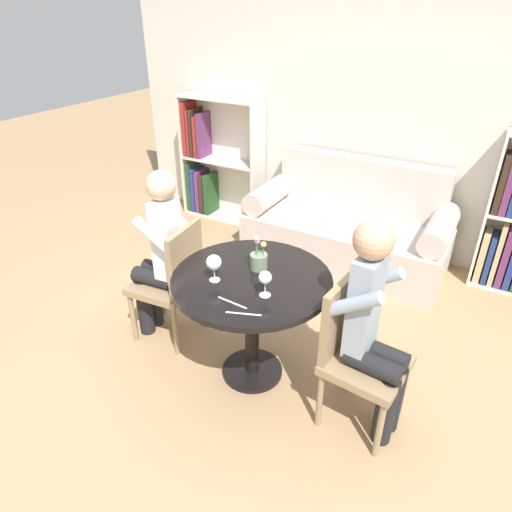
# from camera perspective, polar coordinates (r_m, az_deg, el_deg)

# --- Properties ---
(ground_plane) EXTENTS (16.00, 16.00, 0.00)m
(ground_plane) POSITION_cam_1_polar(r_m,az_deg,el_deg) (3.16, -0.47, -14.27)
(ground_plane) COLOR tan
(back_wall) EXTENTS (5.20, 0.05, 2.70)m
(back_wall) POSITION_cam_1_polar(r_m,az_deg,el_deg) (4.37, 14.74, 17.69)
(back_wall) COLOR beige
(back_wall) RESTS_ON ground_plane
(round_table) EXTENTS (0.96, 0.96, 0.75)m
(round_table) POSITION_cam_1_polar(r_m,az_deg,el_deg) (2.77, -0.52, -5.23)
(round_table) COLOR black
(round_table) RESTS_ON ground_plane
(couch) EXTENTS (1.80, 0.80, 0.92)m
(couch) POSITION_cam_1_polar(r_m,az_deg,el_deg) (4.32, 11.35, 3.23)
(couch) COLOR beige
(couch) RESTS_ON ground_plane
(bookshelf_left) EXTENTS (0.92, 0.28, 1.32)m
(bookshelf_left) POSITION_cam_1_polar(r_m,az_deg,el_deg) (5.13, -5.36, 11.54)
(bookshelf_left) COLOR silver
(bookshelf_left) RESTS_ON ground_plane
(chair_left) EXTENTS (0.46, 0.46, 0.90)m
(chair_left) POSITION_cam_1_polar(r_m,az_deg,el_deg) (3.21, -10.32, -2.76)
(chair_left) COLOR #937A56
(chair_left) RESTS_ON ground_plane
(chair_right) EXTENTS (0.46, 0.46, 0.90)m
(chair_right) POSITION_cam_1_polar(r_m,az_deg,el_deg) (2.63, 12.37, -11.39)
(chair_right) COLOR #937A56
(chair_right) RESTS_ON ground_plane
(person_left) EXTENTS (0.44, 0.37, 1.27)m
(person_left) POSITION_cam_1_polar(r_m,az_deg,el_deg) (3.17, -12.00, 0.17)
(person_left) COLOR black
(person_left) RESTS_ON ground_plane
(person_right) EXTENTS (0.44, 0.37, 1.29)m
(person_right) POSITION_cam_1_polar(r_m,az_deg,el_deg) (2.48, 14.62, -8.83)
(person_right) COLOR black
(person_right) RESTS_ON ground_plane
(wine_glass_left) EXTENTS (0.09, 0.09, 0.17)m
(wine_glass_left) POSITION_cam_1_polar(r_m,az_deg,el_deg) (2.61, -5.29, -0.89)
(wine_glass_left) COLOR white
(wine_glass_left) RESTS_ON round_table
(wine_glass_right) EXTENTS (0.07, 0.07, 0.15)m
(wine_glass_right) POSITION_cam_1_polar(r_m,az_deg,el_deg) (2.47, 1.16, -2.82)
(wine_glass_right) COLOR white
(wine_glass_right) RESTS_ON round_table
(flower_vase) EXTENTS (0.11, 0.11, 0.23)m
(flower_vase) POSITION_cam_1_polar(r_m,az_deg,el_deg) (2.74, 0.35, -0.40)
(flower_vase) COLOR gray
(flower_vase) RESTS_ON round_table
(knife_left_setting) EXTENTS (0.18, 0.08, 0.00)m
(knife_left_setting) POSITION_cam_1_polar(r_m,az_deg,el_deg) (2.40, -1.57, -7.22)
(knife_left_setting) COLOR silver
(knife_left_setting) RESTS_ON round_table
(fork_left_setting) EXTENTS (0.19, 0.03, 0.00)m
(fork_left_setting) POSITION_cam_1_polar(r_m,az_deg,el_deg) (2.48, -2.99, -5.84)
(fork_left_setting) COLOR silver
(fork_left_setting) RESTS_ON round_table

